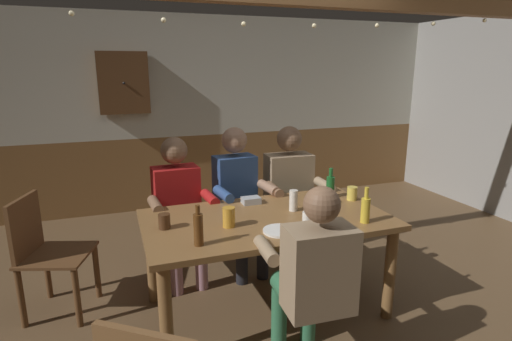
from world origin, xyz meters
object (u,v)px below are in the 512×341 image
Objects in this scene: condiment_caddy at (251,200)px; pint_glass_2 at (352,193)px; plate_0 at (280,231)px; bottle_0 at (365,209)px; wall_dart_cabinet at (124,83)px; bottle_1 at (198,229)px; table_candle at (326,208)px; pint_glass_0 at (164,221)px; pint_glass_4 at (229,217)px; pint_glass_5 at (308,221)px; dining_table at (267,230)px; person_3 at (313,273)px; bottle_2 at (330,186)px; person_1 at (238,193)px; chair_empty_near_left at (46,252)px; person_0 at (178,202)px; pint_glass_1 at (293,200)px; pint_glass_3 at (321,197)px; person_2 at (291,187)px.

condiment_caddy is 1.30× the size of pint_glass_2.
plate_0 is at bearing -90.87° from condiment_caddy.
bottle_0 is 3.22m from wall_dart_cabinet.
table_candle is at bearing 13.41° from bottle_1.
pint_glass_0 is at bearing 164.97° from bottle_0.
pint_glass_4 is 0.52m from pint_glass_5.
dining_table is at bearing 170.99° from table_candle.
pint_glass_2 is 0.15× the size of wall_dart_cabinet.
bottle_1 is at bearing -179.81° from pint_glass_5.
pint_glass_2 is (0.35, 0.20, 0.01)m from table_candle.
person_3 is 1.03m from pint_glass_0.
bottle_2 is at bearing 48.88° from pint_glass_5.
person_1 reaches higher than bottle_1.
pint_glass_2 reaches higher than dining_table.
pint_glass_2 is at bearing 99.27° from chair_empty_near_left.
bottle_2 is (1.16, -0.45, 0.15)m from person_0.
chair_empty_near_left reaches higher than dining_table.
person_0 is 1.51m from bottle_0.
bottle_0 reaches higher than condiment_caddy.
pint_glass_1 is at bearing 53.49° from plate_0.
person_1 is at bearing 175.86° from person_0.
pint_glass_3 is 0.20× the size of wall_dart_cabinet.
pint_glass_3 is (-0.30, -0.03, 0.01)m from pint_glass_2.
bottle_2 is 2.76m from wall_dart_cabinet.
condiment_caddy is (-0.52, -0.39, 0.06)m from person_2.
condiment_caddy is at bearing 174.25° from bottle_2.
table_candle is 0.32× the size of bottle_0.
table_candle is 0.60× the size of pint_glass_4.
person_2 is 1.48m from bottle_1.
person_2 reaches higher than dining_table.
bottle_0 is at bearing -15.03° from pint_glass_0.
pint_glass_4 is (-0.31, -0.78, 0.10)m from person_1.
pint_glass_1 is at bearing 133.55° from bottle_0.
chair_empty_near_left is 1.29m from bottle_1.
dining_table is at bearing -88.68° from condiment_caddy.
chair_empty_near_left is at bearing 173.17° from condiment_caddy.
bottle_0 reaches higher than pint_glass_2.
pint_glass_3 is at bearing 21.21° from bottle_1.
plate_0 is 0.43m from pint_glass_1.
condiment_caddy is at bearing 133.25° from bottle_0.
plate_0 is at bearing -93.39° from dining_table.
wall_dart_cabinet is at bearing 107.99° from dining_table.
dining_table is 1.37× the size of person_1.
pint_glass_2 is at bearing 9.65° from dining_table.
bottle_1 is 1.11m from pint_glass_3.
bottle_1 reaches higher than bottle_2.
pint_glass_2 is at bearing 11.13° from pint_glass_4.
pint_glass_4 is (-0.95, -0.33, -0.03)m from bottle_2.
person_1 is 11.68× the size of pint_glass_2.
table_candle is (0.43, 0.63, 0.12)m from person_3.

